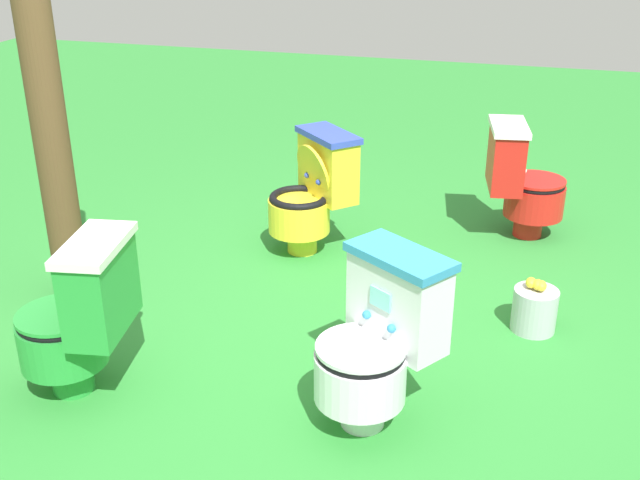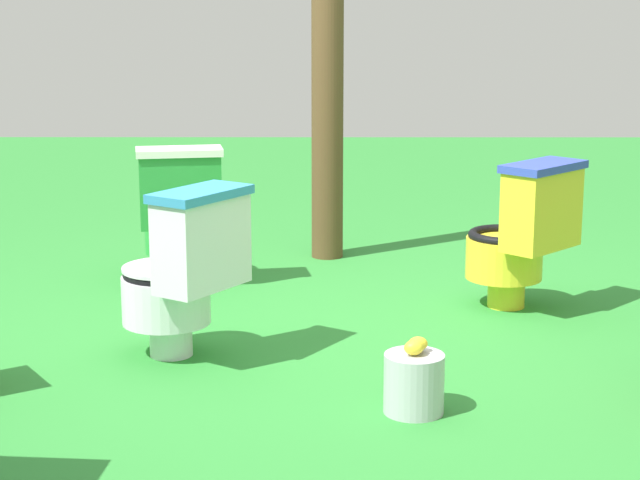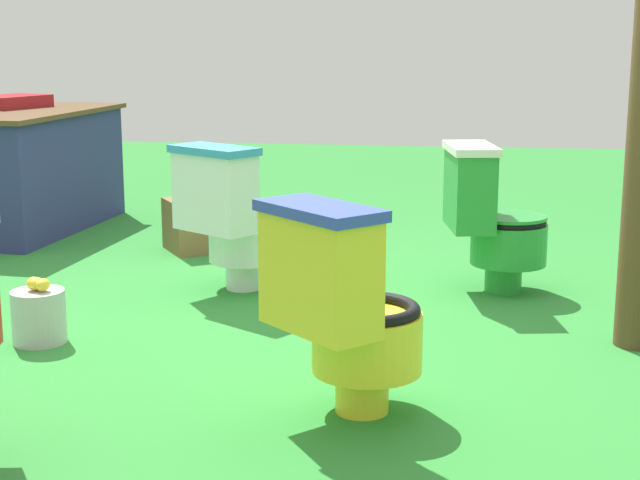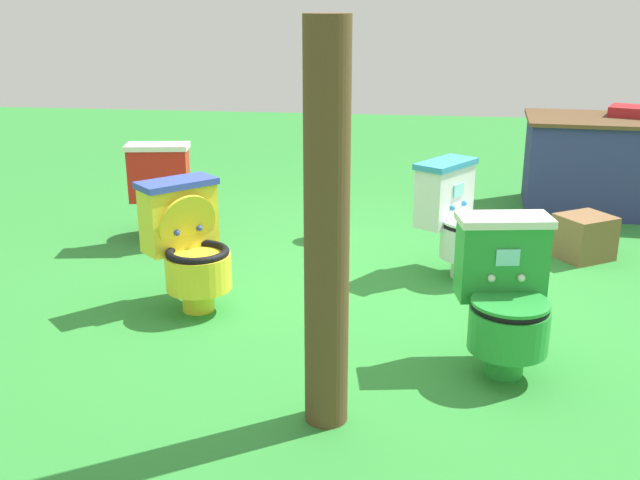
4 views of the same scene
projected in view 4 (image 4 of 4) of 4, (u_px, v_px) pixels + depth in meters
ground at (366, 284)px, 4.61m from camera, size 14.00×14.00×0.00m
toilet_red at (163, 190)px, 5.36m from camera, size 0.48×0.55×0.73m
toilet_green at (505, 295)px, 3.46m from camera, size 0.48×0.55×0.73m
toilet_white at (458, 219)px, 4.66m from camera, size 0.63×0.61×0.73m
toilet_yellow at (189, 244)px, 4.17m from camera, size 0.63×0.63×0.73m
vendor_table at (615, 164)px, 6.09m from camera, size 1.53×0.98×0.85m
wooden_post at (327, 234)px, 2.88m from camera, size 0.18×0.18×1.64m
small_crate at (584, 237)px, 5.02m from camera, size 0.44×0.43×0.30m
lemon_bucket at (327, 224)px, 5.43m from camera, size 0.22×0.22×0.28m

